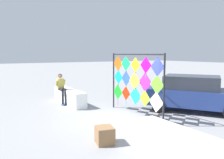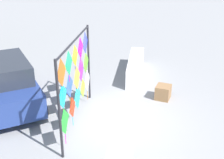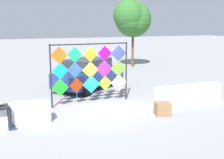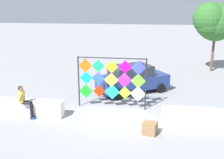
{
  "view_description": "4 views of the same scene",
  "coord_description": "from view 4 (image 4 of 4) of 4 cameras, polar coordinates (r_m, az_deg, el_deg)",
  "views": [
    {
      "loc": [
        7.54,
        -4.71,
        2.68
      ],
      "look_at": [
        -0.5,
        0.25,
        1.61
      ],
      "focal_mm": 36.44,
      "sensor_mm": 36.0,
      "label": 1
    },
    {
      "loc": [
        -7.97,
        -0.85,
        4.89
      ],
      "look_at": [
        -0.55,
        0.12,
        1.68
      ],
      "focal_mm": 47.11,
      "sensor_mm": 36.0,
      "label": 2
    },
    {
      "loc": [
        -4.11,
        -10.22,
        3.5
      ],
      "look_at": [
        0.34,
        0.08,
        1.26
      ],
      "focal_mm": 44.64,
      "sensor_mm": 36.0,
      "label": 3
    },
    {
      "loc": [
        1.77,
        -11.78,
        5.28
      ],
      "look_at": [
        -0.07,
        0.58,
        1.73
      ],
      "focal_mm": 42.92,
      "sensor_mm": 36.0,
      "label": 4
    }
  ],
  "objects": [
    {
      "name": "plaza_ledge_right",
      "position": [
        12.66,
        17.95,
        -7.7
      ],
      "size": [
        3.26,
        0.59,
        0.77
      ],
      "primitive_type": "cube",
      "color": "white",
      "rests_on": "ground"
    },
    {
      "name": "ground",
      "position": [
        13.03,
        -0.07,
        -8.04
      ],
      "size": [
        120.0,
        120.0,
        0.0
      ],
      "primitive_type": "plane",
      "color": "gray"
    },
    {
      "name": "parked_car",
      "position": [
        16.45,
        4.31,
        0.19
      ],
      "size": [
        4.59,
        3.94,
        1.67
      ],
      "color": "navy",
      "rests_on": "ground"
    },
    {
      "name": "seated_vendor",
      "position": [
        13.22,
        -18.15,
        -4.01
      ],
      "size": [
        0.75,
        0.54,
        1.62
      ],
      "color": "black",
      "rests_on": "ground"
    },
    {
      "name": "cardboard_box_large",
      "position": [
        11.49,
        8.06,
        -10.24
      ],
      "size": [
        0.67,
        0.63,
        0.51
      ],
      "primitive_type": "cube",
      "rotation": [
        0.0,
        0.0,
        -0.26
      ],
      "color": "olive",
      "rests_on": "ground"
    },
    {
      "name": "plaza_ledge_left",
      "position": [
        13.72,
        -16.98,
        -5.75
      ],
      "size": [
        3.26,
        0.59,
        0.77
      ],
      "primitive_type": "cube",
      "color": "white",
      "rests_on": "ground"
    },
    {
      "name": "kite_display_rack",
      "position": [
        13.66,
        0.01,
        0.27
      ],
      "size": [
        3.55,
        0.08,
        2.71
      ],
      "color": "#232328",
      "rests_on": "ground"
    },
    {
      "name": "tree_palm_like",
      "position": [
        22.49,
        20.96,
        11.4
      ],
      "size": [
        3.48,
        3.07,
        5.4
      ],
      "color": "brown",
      "rests_on": "ground"
    }
  ]
}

